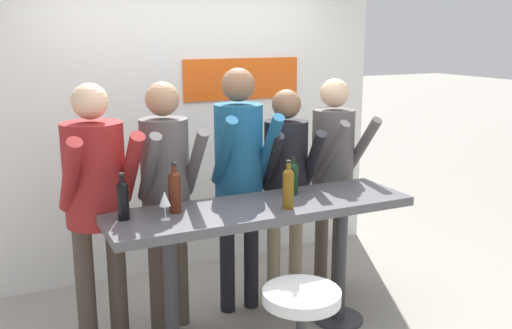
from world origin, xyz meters
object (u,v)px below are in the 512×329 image
(bar_stool, at_px, (301,325))
(person_left, at_px, (166,178))
(person_center_right, at_px, (333,160))
(wine_bottle_3, at_px, (175,190))
(person_center, at_px, (286,173))
(wine_bottle_2, at_px, (288,187))
(wine_glass_0, at_px, (165,200))
(person_far_left, at_px, (96,188))
(wine_bottle_0, at_px, (123,198))
(wine_bottle_1, at_px, (293,177))
(person_center_left, at_px, (239,163))
(tasting_table, at_px, (262,229))

(bar_stool, xyz_separation_m, person_left, (-0.46, 1.07, 0.67))
(person_center_right, xyz_separation_m, wine_bottle_3, (-1.44, -0.43, 0.04))
(person_center, relative_size, wine_bottle_2, 5.29)
(bar_stool, relative_size, wine_bottle_3, 2.01)
(wine_glass_0, bearing_deg, wine_bottle_3, 48.41)
(wine_bottle_2, bearing_deg, person_center_right, 40.60)
(bar_stool, bearing_deg, person_far_left, 131.21)
(person_center, distance_m, wine_bottle_0, 1.37)
(wine_bottle_1, bearing_deg, person_center_left, 125.60)
(person_far_left, bearing_deg, wine_glass_0, -60.89)
(bar_stool, bearing_deg, person_center, 66.11)
(person_center, relative_size, person_center_right, 0.96)
(person_center_left, xyz_separation_m, wine_bottle_1, (0.25, -0.35, -0.05))
(person_center_left, distance_m, wine_bottle_2, 0.62)
(bar_stool, distance_m, wine_bottle_1, 1.06)
(person_center_left, distance_m, wine_bottle_0, 1.01)
(wine_bottle_3, distance_m, wine_glass_0, 0.15)
(bar_stool, relative_size, wine_bottle_0, 2.24)
(bar_stool, distance_m, wine_glass_0, 1.08)
(wine_bottle_1, xyz_separation_m, wine_bottle_2, (-0.18, -0.27, 0.02))
(bar_stool, height_order, person_center_right, person_center_right)
(person_center, relative_size, wine_bottle_3, 5.19)
(wine_bottle_1, bearing_deg, tasting_table, -157.12)
(bar_stool, height_order, wine_bottle_0, wine_bottle_0)
(person_center_right, height_order, wine_bottle_1, person_center_right)
(person_left, bearing_deg, person_center, -0.61)
(person_center_left, xyz_separation_m, person_center_right, (0.83, 0.04, -0.07))
(bar_stool, distance_m, wine_bottle_2, 0.85)
(bar_stool, bearing_deg, person_center_right, 50.63)
(person_center, distance_m, wine_bottle_3, 1.06)
(person_center_right, bearing_deg, person_left, 176.35)
(person_far_left, xyz_separation_m, wine_glass_0, (0.32, -0.46, 0.01))
(person_center_left, xyz_separation_m, wine_bottle_2, (0.07, -0.62, -0.03))
(wine_bottle_0, bearing_deg, wine_bottle_1, 2.23)
(wine_bottle_2, bearing_deg, person_center, 62.68)
(person_center_right, bearing_deg, wine_bottle_2, -145.99)
(bar_stool, xyz_separation_m, wine_bottle_1, (0.35, 0.75, 0.66))
(person_center_right, bearing_deg, person_far_left, 176.00)
(wine_bottle_0, bearing_deg, person_center, 16.31)
(wine_bottle_3, relative_size, wine_glass_0, 1.81)
(tasting_table, distance_m, person_center, 0.67)
(person_center_left, height_order, wine_glass_0, person_center_left)
(wine_bottle_0, bearing_deg, person_center_left, 22.95)
(wine_bottle_0, bearing_deg, bar_stool, -40.49)
(person_left, bearing_deg, person_center_left, 1.36)
(person_far_left, bearing_deg, bar_stool, -54.51)
(person_left, height_order, wine_bottle_2, person_left)
(bar_stool, distance_m, person_center_right, 1.61)
(person_far_left, xyz_separation_m, wine_bottle_1, (1.27, -0.30, 0.01))
(person_left, relative_size, person_center_right, 1.02)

